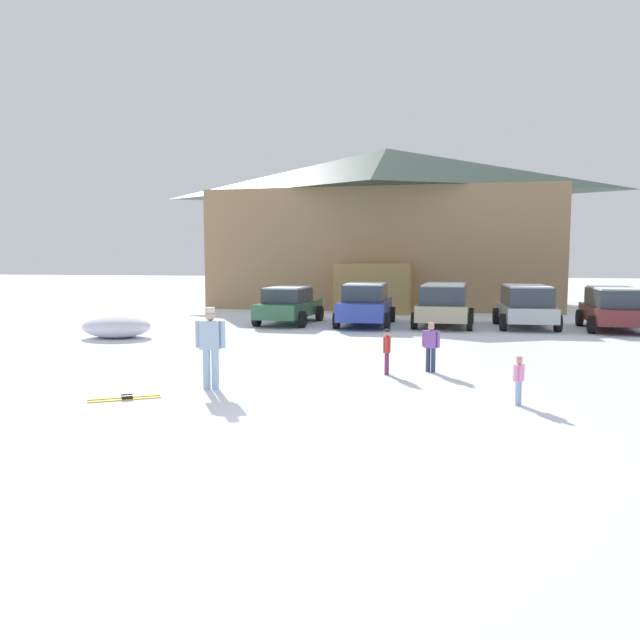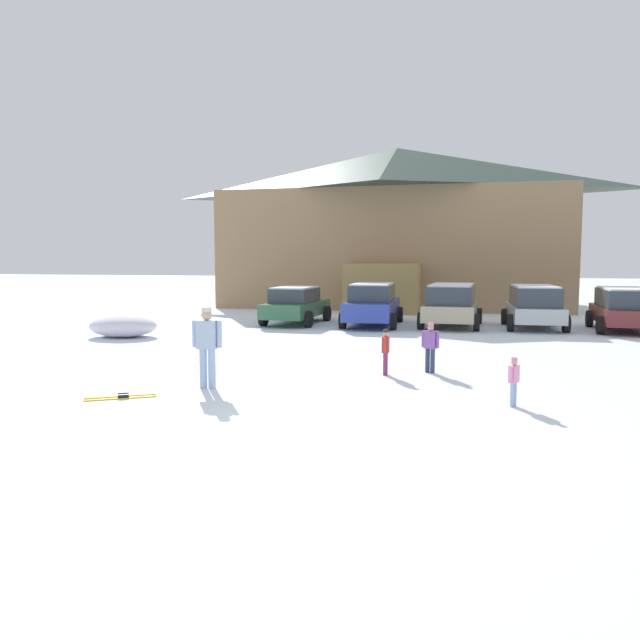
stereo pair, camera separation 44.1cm
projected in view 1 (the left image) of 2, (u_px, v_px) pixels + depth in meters
name	position (u px, v px, depth m)	size (l,w,h in m)	color
ground	(314.00, 431.00, 9.61)	(160.00, 160.00, 0.00)	white
ski_lodge	(386.00, 227.00, 35.12)	(18.78, 11.30, 8.76)	#9A7953
parked_green_coupe	(289.00, 305.00, 25.29)	(2.23, 4.41, 1.51)	#326343
parked_blue_hatchback	(366.00, 304.00, 24.66)	(2.22, 4.78, 1.68)	#2D3FA4
parked_beige_suv	(444.00, 303.00, 24.34)	(2.41, 4.47, 1.66)	tan
parked_silver_wagon	(526.00, 305.00, 23.80)	(2.24, 4.07, 1.63)	#B4BDBF
parked_maroon_van	(614.00, 307.00, 22.96)	(2.24, 4.12, 1.59)	maroon
skier_child_in_red_jacket	(387.00, 349.00, 14.20)	(0.15, 0.39, 1.05)	#7A2A56
skier_child_in_purple_jacket	(431.00, 344.00, 14.51)	(0.41, 0.25, 1.16)	navy
skier_adult_in_blue_parka	(211.00, 343.00, 12.59)	(0.62, 0.28, 1.67)	#9AB3D2
skier_child_in_pink_snowsuit	(519.00, 378.00, 11.24)	(0.21, 0.30, 0.89)	#95AFD1
pair_of_skis	(125.00, 398.00, 11.79)	(1.29, 0.93, 0.08)	yellow
plowed_snow_pile	(116.00, 326.00, 20.87)	(2.31, 1.85, 0.75)	white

